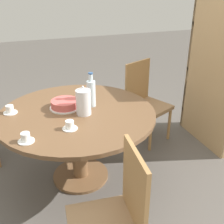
% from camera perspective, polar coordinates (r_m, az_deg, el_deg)
% --- Properties ---
extents(ground_plane, '(14.00, 14.00, 0.00)m').
position_cam_1_polar(ground_plane, '(2.91, -6.34, -12.81)').
color(ground_plane, '#56514C').
extents(dining_table, '(1.41, 1.41, 0.72)m').
position_cam_1_polar(dining_table, '(2.59, -6.96, -2.67)').
color(dining_table, brown).
rests_on(dining_table, ground_plane).
extents(chair_a, '(0.56, 0.56, 0.94)m').
position_cam_1_polar(chair_a, '(3.34, 6.71, 2.33)').
color(chair_a, '#A87A47').
rests_on(chair_a, ground_plane).
extents(chair_c, '(0.46, 0.46, 0.94)m').
position_cam_1_polar(chair_c, '(1.83, 0.33, -20.45)').
color(chair_c, '#A87A47').
rests_on(chair_c, ground_plane).
extents(bookshelf, '(0.83, 0.28, 1.62)m').
position_cam_1_polar(bookshelf, '(3.36, 20.54, 6.93)').
color(bookshelf, tan).
rests_on(bookshelf, ground_plane).
extents(coffee_pot, '(0.13, 0.13, 0.26)m').
position_cam_1_polar(coffee_pot, '(2.44, -5.83, 2.16)').
color(coffee_pot, silver).
rests_on(coffee_pot, dining_table).
extents(water_bottle, '(0.08, 0.08, 0.32)m').
position_cam_1_polar(water_bottle, '(2.59, -4.26, 3.95)').
color(water_bottle, silver).
rests_on(water_bottle, dining_table).
extents(cake_main, '(0.28, 0.28, 0.08)m').
position_cam_1_polar(cake_main, '(2.61, -9.58, 1.56)').
color(cake_main, white).
rests_on(cake_main, dining_table).
extents(cup_a, '(0.12, 0.12, 0.07)m').
position_cam_1_polar(cup_a, '(2.25, -8.58, -2.76)').
color(cup_a, white).
rests_on(cup_a, dining_table).
extents(cup_b, '(0.12, 0.12, 0.07)m').
position_cam_1_polar(cup_b, '(2.64, -20.01, 0.39)').
color(cup_b, white).
rests_on(cup_b, dining_table).
extents(cup_c, '(0.12, 0.12, 0.07)m').
position_cam_1_polar(cup_c, '(2.15, -17.12, -5.09)').
color(cup_c, white).
rests_on(cup_c, dining_table).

